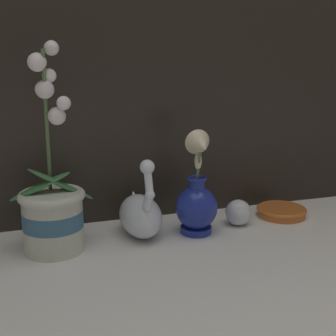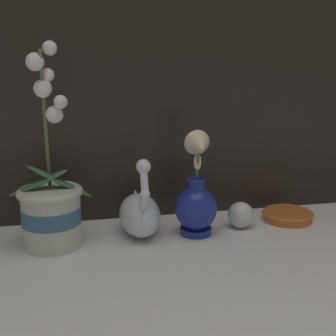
{
  "view_description": "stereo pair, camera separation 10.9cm",
  "coord_description": "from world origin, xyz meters",
  "px_view_note": "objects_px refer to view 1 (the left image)",
  "views": [
    {
      "loc": [
        -0.36,
        -0.94,
        0.45
      ],
      "look_at": [
        -0.03,
        0.12,
        0.16
      ],
      "focal_mm": 50.0,
      "sensor_mm": 36.0,
      "label": 1
    },
    {
      "loc": [
        -0.26,
        -0.97,
        0.45
      ],
      "look_at": [
        -0.03,
        0.12,
        0.16
      ],
      "focal_mm": 50.0,
      "sensor_mm": 36.0,
      "label": 2
    }
  ],
  "objects_px": {
    "glass_sphere": "(238,213)",
    "swan_figurine": "(140,213)",
    "blue_vase": "(197,199)",
    "amber_dish": "(281,211)",
    "orchid_potted_plant": "(53,208)"
  },
  "relations": [
    {
      "from": "blue_vase",
      "to": "amber_dish",
      "type": "height_order",
      "value": "blue_vase"
    },
    {
      "from": "blue_vase",
      "to": "swan_figurine",
      "type": "bearing_deg",
      "value": 167.0
    },
    {
      "from": "orchid_potted_plant",
      "to": "swan_figurine",
      "type": "bearing_deg",
      "value": 8.13
    },
    {
      "from": "swan_figurine",
      "to": "glass_sphere",
      "type": "xyz_separation_m",
      "value": [
        0.26,
        -0.01,
        -0.02
      ]
    },
    {
      "from": "orchid_potted_plant",
      "to": "glass_sphere",
      "type": "xyz_separation_m",
      "value": [
        0.47,
        0.02,
        -0.07
      ]
    },
    {
      "from": "orchid_potted_plant",
      "to": "amber_dish",
      "type": "bearing_deg",
      "value": 4.23
    },
    {
      "from": "glass_sphere",
      "to": "amber_dish",
      "type": "bearing_deg",
      "value": 10.17
    },
    {
      "from": "orchid_potted_plant",
      "to": "amber_dish",
      "type": "distance_m",
      "value": 0.62
    },
    {
      "from": "blue_vase",
      "to": "amber_dish",
      "type": "distance_m",
      "value": 0.28
    },
    {
      "from": "blue_vase",
      "to": "glass_sphere",
      "type": "relative_size",
      "value": 3.87
    },
    {
      "from": "swan_figurine",
      "to": "blue_vase",
      "type": "xyz_separation_m",
      "value": [
        0.14,
        -0.03,
        0.03
      ]
    },
    {
      "from": "orchid_potted_plant",
      "to": "amber_dish",
      "type": "xyz_separation_m",
      "value": [
        0.61,
        0.05,
        -0.09
      ]
    },
    {
      "from": "swan_figurine",
      "to": "blue_vase",
      "type": "height_order",
      "value": "blue_vase"
    },
    {
      "from": "amber_dish",
      "to": "blue_vase",
      "type": "bearing_deg",
      "value": -170.06
    },
    {
      "from": "glass_sphere",
      "to": "swan_figurine",
      "type": "bearing_deg",
      "value": 177.72
    }
  ]
}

